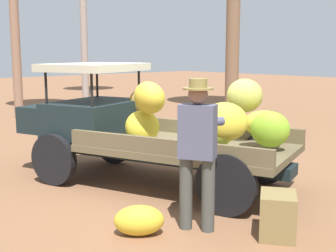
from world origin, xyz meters
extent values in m
plane|color=brown|center=(0.00, 0.00, 0.00)|extent=(60.00, 60.00, 0.00)
cube|color=black|center=(-0.16, -0.13, 0.45)|extent=(3.91, 1.76, 0.16)
cylinder|color=black|center=(0.93, 1.12, 0.40)|extent=(0.79, 0.40, 0.79)
cylinder|color=black|center=(1.47, -0.39, 0.40)|extent=(0.79, 0.40, 0.79)
cylinder|color=black|center=(-1.70, 0.17, 0.40)|extent=(0.79, 0.40, 0.79)
cylinder|color=black|center=(-1.16, -1.33, 0.40)|extent=(0.79, 0.40, 0.79)
cube|color=brown|center=(-0.59, -0.28, 0.63)|extent=(3.40, 2.63, 0.10)
cube|color=brown|center=(-0.86, 0.48, 0.79)|extent=(2.85, 1.09, 0.22)
cube|color=brown|center=(-0.32, -1.03, 0.79)|extent=(2.85, 1.09, 0.22)
cube|color=black|center=(1.01, 0.30, 0.95)|extent=(1.55, 1.80, 0.55)
cube|color=black|center=(1.86, 0.60, 0.90)|extent=(1.02, 1.24, 0.44)
cylinder|color=black|center=(1.21, 1.05, 1.50)|extent=(0.04, 0.04, 0.55)
cylinder|color=black|center=(1.65, -0.16, 1.50)|extent=(0.04, 0.04, 0.55)
cylinder|color=black|center=(0.38, 0.76, 1.50)|extent=(0.04, 0.04, 0.55)
cylinder|color=black|center=(0.82, -0.46, 1.50)|extent=(0.04, 0.04, 0.55)
cube|color=#BDBBA2|center=(1.01, 0.30, 1.78)|extent=(1.66, 1.84, 0.12)
ellipsoid|color=yellow|center=(-1.42, -0.09, 1.12)|extent=(0.76, 0.75, 0.57)
ellipsoid|color=#B9CB3C|center=(-1.31, -0.05, 1.02)|extent=(0.58, 0.51, 0.54)
ellipsoid|color=#87BC2B|center=(-1.65, -0.78, 0.97)|extent=(0.64, 0.57, 0.50)
ellipsoid|color=gold|center=(0.66, -0.40, 1.17)|extent=(0.60, 0.62, 0.57)
ellipsoid|color=gold|center=(-0.27, 0.21, 1.37)|extent=(0.66, 0.62, 0.56)
ellipsoid|color=yellow|center=(-1.47, -0.89, 1.02)|extent=(0.78, 0.77, 0.50)
ellipsoid|color=gold|center=(-0.07, 0.19, 0.93)|extent=(0.73, 0.72, 0.59)
ellipsoid|color=#BCBE53|center=(-1.04, -0.98, 1.38)|extent=(0.67, 0.63, 0.53)
cylinder|color=#444743|center=(-1.67, 0.84, 0.42)|extent=(0.15, 0.15, 0.84)
cylinder|color=#444743|center=(-1.90, 0.70, 0.42)|extent=(0.15, 0.15, 0.84)
cube|color=#515470|center=(-1.78, 0.77, 1.14)|extent=(0.47, 0.41, 0.60)
cylinder|color=#515470|center=(-1.65, 0.73, 1.23)|extent=(0.41, 0.24, 0.10)
cylinder|color=#515470|center=(-1.82, 0.63, 1.23)|extent=(0.16, 0.41, 0.10)
sphere|color=#8C6551|center=(-1.78, 0.77, 1.56)|extent=(0.22, 0.22, 0.22)
cylinder|color=olive|center=(-1.78, 0.77, 1.62)|extent=(0.34, 0.34, 0.02)
cylinder|color=olive|center=(-1.78, 0.77, 1.68)|extent=(0.20, 0.20, 0.10)
cube|color=olive|center=(-2.52, 0.26, 0.25)|extent=(0.60, 0.62, 0.49)
ellipsoid|color=gold|center=(-1.47, 1.36, 0.17)|extent=(0.62, 0.65, 0.35)
cylinder|color=brown|center=(4.97, -7.82, 3.19)|extent=(0.46, 0.46, 6.38)
camera|label=1|loc=(-5.28, 4.35, 2.02)|focal=48.80mm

